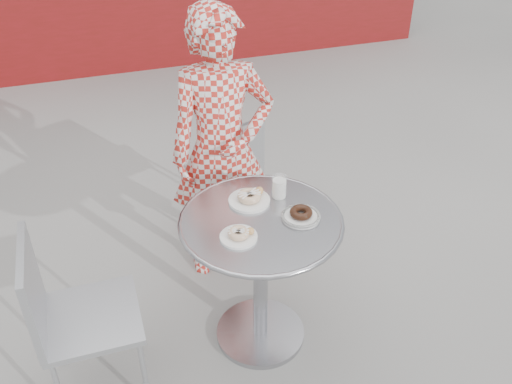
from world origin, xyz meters
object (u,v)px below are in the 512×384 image
object	(u,v)px
chair_far	(223,195)
plate_checker	(301,215)
bistro_table	(261,251)
plate_near	(239,235)
milk_cup	(279,187)
plate_far	(250,198)
chair_left	(95,346)
seated_person	(222,150)

from	to	relation	value
chair_far	plate_checker	xyz separation A→B (m)	(0.11, -0.97, 0.52)
chair_far	plate_checker	world-z (taller)	plate_checker
bistro_table	plate_near	bearing A→B (deg)	-144.78
milk_cup	plate_far	bearing A→B (deg)	177.62
bistro_table	milk_cup	xyz separation A→B (m)	(0.14, 0.14, 0.23)
chair_left	milk_cup	xyz separation A→B (m)	(0.93, 0.20, 0.53)
plate_far	plate_near	size ratio (longest dim) A/B	1.20
bistro_table	chair_left	bearing A→B (deg)	-175.95
seated_person	plate_near	xyz separation A→B (m)	(-0.11, -0.70, 0.00)
bistro_table	plate_far	distance (m)	0.25
milk_cup	plate_checker	bearing A→B (deg)	-78.34
bistro_table	plate_checker	xyz separation A→B (m)	(0.17, -0.04, 0.20)
seated_person	milk_cup	bearing A→B (deg)	-70.59
chair_far	milk_cup	world-z (taller)	milk_cup
chair_left	plate_far	distance (m)	0.96
chair_left	plate_far	xyz separation A→B (m)	(0.79, 0.20, 0.50)
bistro_table	chair_far	xyz separation A→B (m)	(0.06, 0.93, -0.32)
plate_near	plate_checker	distance (m)	0.30
chair_left	plate_checker	world-z (taller)	chair_left
chair_far	seated_person	xyz separation A→B (m)	(-0.07, -0.32, 0.52)
bistro_table	seated_person	size ratio (longest dim) A/B	0.49
plate_far	seated_person	bearing A→B (deg)	90.89
chair_left	plate_near	distance (m)	0.83
chair_left	plate_far	size ratio (longest dim) A/B	4.49
chair_far	plate_checker	bearing A→B (deg)	75.61
chair_far	chair_left	xyz separation A→B (m)	(-0.86, -0.99, 0.02)
plate_near	milk_cup	bearing A→B (deg)	41.50
milk_cup	chair_far	bearing A→B (deg)	95.33
seated_person	plate_checker	world-z (taller)	seated_person
chair_far	plate_near	world-z (taller)	same
chair_left	bistro_table	bearing A→B (deg)	-85.85
chair_far	plate_far	size ratio (longest dim) A/B	4.10
bistro_table	seated_person	bearing A→B (deg)	91.18
plate_far	plate_near	bearing A→B (deg)	-117.02
plate_far	bistro_table	bearing A→B (deg)	-87.91
plate_far	plate_checker	bearing A→B (deg)	-46.39
chair_left	seated_person	size ratio (longest dim) A/B	0.57
plate_near	plate_checker	bearing A→B (deg)	9.58
chair_left	plate_checker	distance (m)	1.09
chair_far	plate_checker	size ratio (longest dim) A/B	4.47
plate_near	milk_cup	xyz separation A→B (m)	(0.26, 0.23, 0.03)
seated_person	plate_checker	size ratio (longest dim) A/B	8.63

